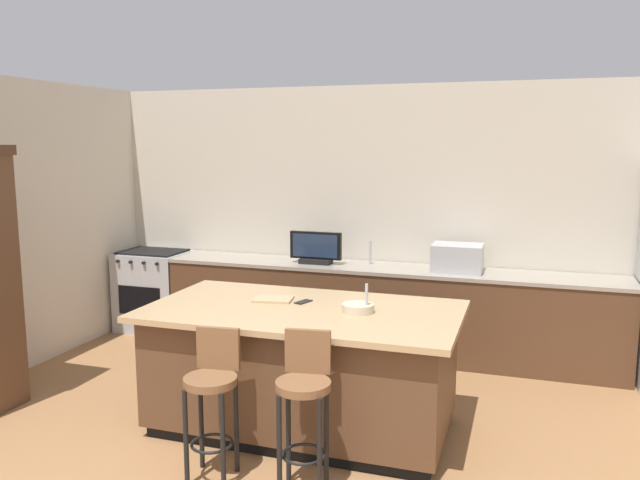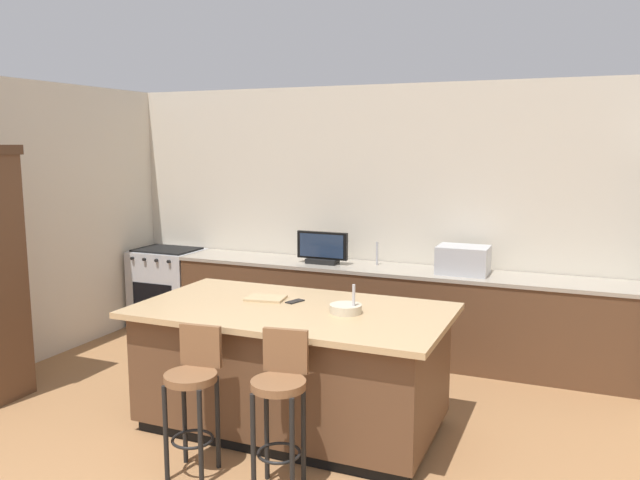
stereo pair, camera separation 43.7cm
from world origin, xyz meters
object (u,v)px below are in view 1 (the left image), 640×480
(microwave, at_px, (457,258))
(bar_stool_left, at_px, (213,391))
(range_oven, at_px, (154,290))
(cell_phone, at_px, (303,302))
(fruit_bowl, at_px, (358,308))
(bar_stool_right, at_px, (304,398))
(cutting_board, at_px, (273,299))
(kitchen_island, at_px, (303,367))
(tv_monitor, at_px, (316,249))

(microwave, xyz_separation_m, bar_stool_left, (-1.23, -2.75, -0.46))
(microwave, relative_size, bar_stool_left, 0.50)
(range_oven, height_order, cell_phone, cell_phone)
(bar_stool_left, distance_m, cell_phone, 1.12)
(fruit_bowl, bearing_deg, microwave, 74.97)
(bar_stool_left, height_order, bar_stool_right, bar_stool_right)
(microwave, xyz_separation_m, cutting_board, (-1.22, -1.73, -0.10))
(range_oven, bearing_deg, bar_stool_left, -51.25)
(kitchen_island, relative_size, fruit_bowl, 9.95)
(tv_monitor, bearing_deg, kitchen_island, -74.23)
(bar_stool_right, xyz_separation_m, fruit_bowl, (0.11, 0.85, 0.36))
(cell_phone, height_order, cutting_board, cutting_board)
(range_oven, bearing_deg, cutting_board, -38.16)
(kitchen_island, height_order, cell_phone, cell_phone)
(bar_stool_left, bearing_deg, fruit_bowl, 44.34)
(range_oven, xyz_separation_m, microwave, (3.43, 0.00, 0.58))
(fruit_bowl, xyz_separation_m, cutting_board, (-0.72, 0.14, -0.02))
(bar_stool_left, relative_size, bar_stool_right, 0.96)
(range_oven, xyz_separation_m, fruit_bowl, (2.93, -1.87, 0.50))
(cell_phone, bearing_deg, bar_stool_right, -50.83)
(fruit_bowl, bearing_deg, kitchen_island, -178.10)
(bar_stool_right, height_order, fruit_bowl, bar_stool_right)
(kitchen_island, height_order, range_oven, kitchen_island)
(kitchen_island, relative_size, bar_stool_right, 2.32)
(range_oven, relative_size, bar_stool_left, 0.96)
(cutting_board, bearing_deg, microwave, 54.78)
(kitchen_island, bearing_deg, range_oven, 143.07)
(microwave, bearing_deg, cutting_board, -125.22)
(kitchen_island, xyz_separation_m, cutting_board, (-0.30, 0.15, 0.47))
(kitchen_island, relative_size, cutting_board, 7.80)
(kitchen_island, xyz_separation_m, microwave, (0.92, 1.88, 0.56))
(cell_phone, bearing_deg, microwave, 79.52)
(kitchen_island, relative_size, bar_stool_left, 2.40)
(bar_stool_left, distance_m, bar_stool_right, 0.61)
(kitchen_island, relative_size, cell_phone, 15.49)
(bar_stool_right, height_order, cutting_board, bar_stool_right)
(tv_monitor, xyz_separation_m, bar_stool_right, (0.83, -2.67, -0.45))
(kitchen_island, bearing_deg, fruit_bowl, 1.90)
(kitchen_island, bearing_deg, cell_phone, 107.97)
(range_oven, bearing_deg, tv_monitor, -1.46)
(bar_stool_left, height_order, cell_phone, bar_stool_left)
(tv_monitor, distance_m, cutting_board, 1.70)
(tv_monitor, distance_m, cell_phone, 1.73)
(cell_phone, xyz_separation_m, cutting_board, (-0.25, -0.02, 0.01))
(kitchen_island, distance_m, microwave, 2.17)
(range_oven, distance_m, cutting_board, 2.85)
(range_oven, bearing_deg, cell_phone, -34.99)
(tv_monitor, bearing_deg, bar_stool_left, -85.44)
(range_oven, bearing_deg, kitchen_island, -36.93)
(microwave, bearing_deg, fruit_bowl, -105.03)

